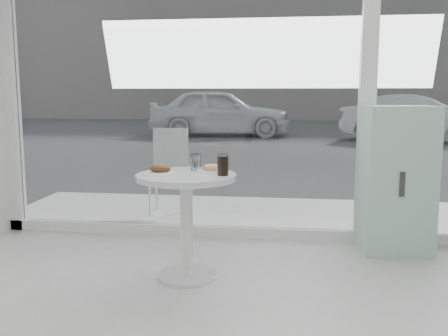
# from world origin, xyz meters

# --- Properties ---
(storefront) EXTENTS (5.00, 0.14, 3.00)m
(storefront) POSITION_xyz_m (0.07, 3.00, 1.71)
(storefront) COLOR white
(storefront) RESTS_ON ground
(main_table) EXTENTS (0.72, 0.72, 0.77)m
(main_table) POSITION_xyz_m (-0.50, 1.90, 0.55)
(main_table) COLOR silver
(main_table) RESTS_ON ground
(patio_deck) EXTENTS (5.60, 1.60, 0.05)m
(patio_deck) POSITION_xyz_m (0.00, 3.80, 0.03)
(patio_deck) COLOR white
(patio_deck) RESTS_ON ground
(street) EXTENTS (40.00, 24.00, 0.00)m
(street) POSITION_xyz_m (0.00, 16.00, -0.00)
(street) COLOR #3D3D3D
(street) RESTS_ON ground
(far_building) EXTENTS (40.00, 2.00, 8.00)m
(far_building) POSITION_xyz_m (0.00, 25.00, 4.00)
(far_building) COLOR gray
(far_building) RESTS_ON ground
(mint_cabinet) EXTENTS (0.62, 0.45, 1.24)m
(mint_cabinet) POSITION_xyz_m (1.13, 2.73, 0.62)
(mint_cabinet) COLOR #9CC8B1
(mint_cabinet) RESTS_ON ground
(patio_chair) EXTENTS (0.42, 0.42, 0.91)m
(patio_chair) POSITION_xyz_m (-1.07, 3.74, 0.57)
(patio_chair) COLOR silver
(patio_chair) RESTS_ON patio_deck
(car_white) EXTENTS (4.56, 2.11, 1.51)m
(car_white) POSITION_xyz_m (-1.98, 14.29, 0.76)
(car_white) COLOR white
(car_white) RESTS_ON street
(car_silver) EXTENTS (4.27, 2.43, 1.33)m
(car_silver) POSITION_xyz_m (3.73, 13.02, 0.67)
(car_silver) COLOR #B6B9BE
(car_silver) RESTS_ON street
(plate_fritter) EXTENTS (0.25, 0.25, 0.07)m
(plate_fritter) POSITION_xyz_m (-0.68, 1.88, 0.80)
(plate_fritter) COLOR white
(plate_fritter) RESTS_ON main_table
(plate_donut) EXTENTS (0.22, 0.22, 0.05)m
(plate_donut) POSITION_xyz_m (-0.33, 2.03, 0.79)
(plate_donut) COLOR white
(plate_donut) RESTS_ON main_table
(water_tumbler_a) EXTENTS (0.07, 0.07, 0.11)m
(water_tumbler_a) POSITION_xyz_m (-0.48, 2.11, 0.82)
(water_tumbler_a) COLOR white
(water_tumbler_a) RESTS_ON main_table
(water_tumbler_b) EXTENTS (0.08, 0.08, 0.12)m
(water_tumbler_b) POSITION_xyz_m (-0.47, 2.12, 0.82)
(water_tumbler_b) COLOR white
(water_tumbler_b) RESTS_ON main_table
(cola_glass) EXTENTS (0.08, 0.08, 0.15)m
(cola_glass) POSITION_xyz_m (-0.23, 1.88, 0.84)
(cola_glass) COLOR white
(cola_glass) RESTS_ON main_table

